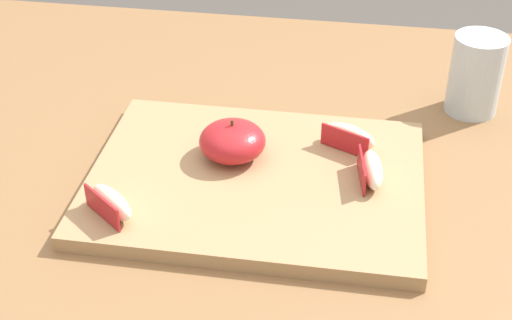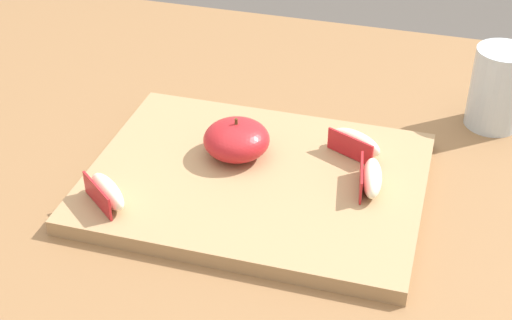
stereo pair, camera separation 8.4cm
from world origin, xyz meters
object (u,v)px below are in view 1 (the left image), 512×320
at_px(apple_half_skin_up, 232,141).
at_px(drinking_glass_water, 476,75).
at_px(apple_wedge_right, 349,137).
at_px(cutting_board, 256,181).
at_px(apple_wedge_middle, 111,203).
at_px(apple_wedge_left, 371,170).

distance_m(apple_half_skin_up, drinking_glass_water, 0.34).
bearing_deg(apple_wedge_right, cutting_board, -143.56).
height_order(cutting_board, apple_wedge_middle, apple_wedge_middle).
height_order(apple_wedge_left, apple_wedge_right, same).
bearing_deg(apple_wedge_left, cutting_board, -175.75).
bearing_deg(cutting_board, apple_wedge_left, 4.25).
distance_m(cutting_board, apple_wedge_middle, 0.17).
bearing_deg(apple_wedge_left, apple_wedge_right, 114.01).
relative_size(apple_wedge_middle, apple_wedge_right, 0.94).
height_order(cutting_board, apple_half_skin_up, apple_half_skin_up).
distance_m(apple_half_skin_up, apple_wedge_right, 0.14).
xyz_separation_m(apple_half_skin_up, apple_wedge_left, (0.16, -0.02, -0.01)).
relative_size(apple_wedge_left, apple_wedge_middle, 1.05).
relative_size(cutting_board, apple_wedge_middle, 5.79).
relative_size(apple_half_skin_up, apple_wedge_middle, 1.19).
bearing_deg(drinking_glass_water, apple_wedge_middle, -141.59).
distance_m(apple_wedge_left, apple_wedge_middle, 0.28).
relative_size(cutting_board, drinking_glass_water, 3.55).
bearing_deg(apple_wedge_right, apple_half_skin_up, -162.64).
distance_m(apple_half_skin_up, apple_wedge_left, 0.16).
height_order(apple_half_skin_up, apple_wedge_right, apple_half_skin_up).
bearing_deg(apple_wedge_left, apple_half_skin_up, 171.99).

